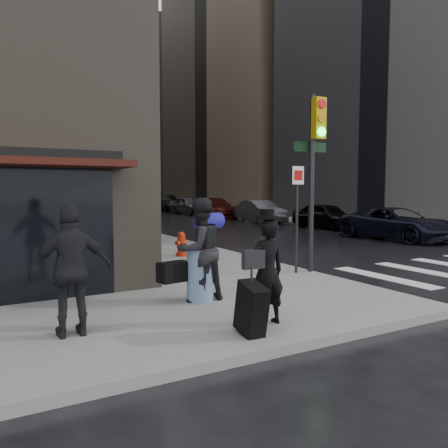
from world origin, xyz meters
The scene contains 17 objects.
ground centered at (0.00, 0.00, 0.00)m, with size 140.00×140.00×0.00m, color black.
sidewalk_left centered at (0.00, 27.00, 0.07)m, with size 4.00×50.00×0.15m, color slate.
sidewalk_right centered at (13.50, 27.00, 0.07)m, with size 3.00×50.00×0.15m, color slate.
bldg_right_mid centered at (26.00, 35.00, 19.00)m, with size 22.00×22.00×38.00m, color #907759.
bldg_right_far centered at (26.00, 58.00, 12.50)m, with size 22.00×20.00×25.00m, color slate.
bldg_distant centered at (6.00, 78.00, 16.00)m, with size 40.00×12.00×32.00m, color slate.
man_overcoat centered at (-1.60, -1.18, 0.89)m, with size 0.95×0.87×1.78m.
man_jeans centered at (-1.80, 0.61, 1.10)m, with size 1.38×0.87×1.89m.
man_greycoat centered at (-4.17, -0.26, 1.07)m, with size 1.09×0.47×1.85m.
traffic_light centered at (1.86, 1.80, 2.94)m, with size 1.08×0.49×4.33m.
fire_hydrant centered at (0.08, 5.77, 0.49)m, with size 0.44×0.33×0.75m.
parked_car_0 centered at (10.54, 6.42, 0.71)m, with size 2.34×5.07×1.41m, color black.
parked_car_1 centered at (11.59, 12.05, 0.73)m, with size 1.72×4.26×1.45m, color black.
parked_car_2 centered at (10.93, 17.68, 0.74)m, with size 1.57×4.51×1.49m, color #45454A.
parked_car_3 centered at (10.51, 23.31, 0.78)m, with size 2.19×5.38×1.56m, color #400D0C.
parked_car_4 centered at (10.87, 28.94, 0.80)m, with size 1.89×4.71×1.60m, color #525258.
parked_car_5 centered at (10.81, 34.58, 0.83)m, with size 1.76×5.03×1.66m, color black.
Camera 1 is at (-5.22, -6.49, 2.19)m, focal length 35.00 mm.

